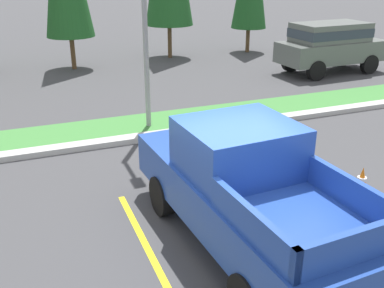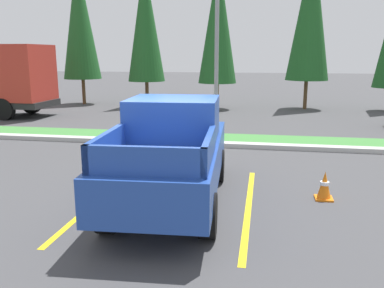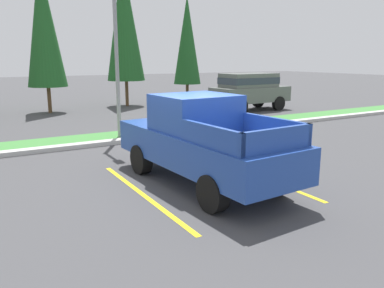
# 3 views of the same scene
# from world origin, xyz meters

# --- Properties ---
(ground_plane) EXTENTS (120.00, 120.00, 0.00)m
(ground_plane) POSITION_xyz_m (0.00, 0.00, 0.00)
(ground_plane) COLOR #424244
(parking_line_near) EXTENTS (0.12, 4.80, 0.01)m
(parking_line_near) POSITION_xyz_m (-1.35, -0.27, 0.00)
(parking_line_near) COLOR yellow
(parking_line_near) RESTS_ON ground
(parking_line_far) EXTENTS (0.12, 4.80, 0.01)m
(parking_line_far) POSITION_xyz_m (1.75, -0.27, 0.00)
(parking_line_far) COLOR yellow
(parking_line_far) RESTS_ON ground
(curb_strip) EXTENTS (56.00, 0.40, 0.15)m
(curb_strip) POSITION_xyz_m (0.00, 5.00, 0.07)
(curb_strip) COLOR #B2B2AD
(curb_strip) RESTS_ON ground
(grass_median) EXTENTS (56.00, 1.80, 0.06)m
(grass_median) POSITION_xyz_m (0.00, 6.10, 0.03)
(grass_median) COLOR #42843D
(grass_median) RESTS_ON ground
(pickup_truck_main) EXTENTS (2.21, 5.33, 2.10)m
(pickup_truck_main) POSITION_xyz_m (0.20, -0.22, 1.04)
(pickup_truck_main) COLOR black
(pickup_truck_main) RESTS_ON ground
(suv_distant) EXTENTS (4.69, 2.14, 2.10)m
(suv_distant) POSITION_xyz_m (9.43, 9.60, 1.24)
(suv_distant) COLOR black
(suv_distant) RESTS_ON ground
(traffic_cone) EXTENTS (0.36, 0.36, 0.60)m
(traffic_cone) POSITION_xyz_m (3.28, 0.45, 0.29)
(traffic_cone) COLOR orange
(traffic_cone) RESTS_ON ground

